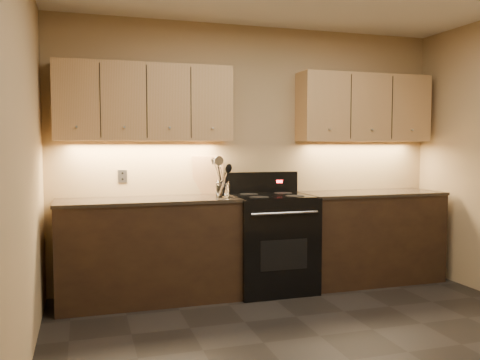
{
  "coord_description": "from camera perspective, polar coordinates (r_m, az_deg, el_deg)",
  "views": [
    {
      "loc": [
        -1.66,
        -2.89,
        1.42
      ],
      "look_at": [
        -0.31,
        1.45,
        1.1
      ],
      "focal_mm": 38.0,
      "sensor_mm": 36.0,
      "label": 1
    }
  ],
  "objects": [
    {
      "name": "floor",
      "position": [
        3.62,
        12.26,
        -19.16
      ],
      "size": [
        4.0,
        4.0,
        0.0
      ],
      "primitive_type": "plane",
      "color": "black",
      "rests_on": "ground"
    },
    {
      "name": "wall_back",
      "position": [
        5.16,
        1.47,
        2.7
      ],
      "size": [
        4.0,
        0.04,
        2.6
      ],
      "primitive_type": "cube",
      "color": "tan",
      "rests_on": "ground"
    },
    {
      "name": "wall_left",
      "position": [
        2.91,
        -24.04,
        1.34
      ],
      "size": [
        0.04,
        4.0,
        2.6
      ],
      "primitive_type": "cube",
      "color": "tan",
      "rests_on": "ground"
    },
    {
      "name": "counter_left",
      "position": [
        4.72,
        -10.22,
        -7.7
      ],
      "size": [
        1.62,
        0.62,
        0.93
      ],
      "color": "black",
      "rests_on": "ground"
    },
    {
      "name": "counter_right",
      "position": [
        5.48,
        14.34,
        -6.13
      ],
      "size": [
        1.46,
        0.62,
        0.93
      ],
      "color": "black",
      "rests_on": "ground"
    },
    {
      "name": "stove",
      "position": [
        4.98,
        3.52,
        -6.88
      ],
      "size": [
        0.76,
        0.68,
        1.14
      ],
      "color": "black",
      "rests_on": "ground"
    },
    {
      "name": "upper_cab_left",
      "position": [
        4.78,
        -10.64,
        8.52
      ],
      "size": [
        1.6,
        0.3,
        0.7
      ],
      "primitive_type": "cube",
      "color": "tan",
      "rests_on": "wall_back"
    },
    {
      "name": "upper_cab_right",
      "position": [
        5.53,
        13.76,
        7.85
      ],
      "size": [
        1.44,
        0.3,
        0.7
      ],
      "primitive_type": "cube",
      "color": "tan",
      "rests_on": "wall_back"
    },
    {
      "name": "outlet_plate",
      "position": [
        4.9,
        -13.06,
        0.42
      ],
      "size": [
        0.08,
        0.01,
        0.12
      ],
      "primitive_type": "cube",
      "color": "#B2B5BA",
      "rests_on": "wall_back"
    },
    {
      "name": "utensil_crock",
      "position": [
        4.71,
        -1.98,
        -1.08
      ],
      "size": [
        0.12,
        0.12,
        0.15
      ],
      "color": "white",
      "rests_on": "counter_left"
    },
    {
      "name": "cutting_board",
      "position": [
        5.0,
        -3.61,
        0.56
      ],
      "size": [
        0.31,
        0.16,
        0.38
      ],
      "primitive_type": "cube",
      "rotation": [
        0.15,
        0.0,
        -0.29
      ],
      "color": "tan",
      "rests_on": "counter_left"
    },
    {
      "name": "wooden_spoon",
      "position": [
        4.68,
        -2.36,
        0.02
      ],
      "size": [
        0.16,
        0.07,
        0.3
      ],
      "primitive_type": null,
      "rotation": [
        0.03,
        0.36,
        0.11
      ],
      "color": "tan",
      "rests_on": "utensil_crock"
    },
    {
      "name": "black_spoon",
      "position": [
        4.72,
        -2.01,
        0.11
      ],
      "size": [
        0.11,
        0.16,
        0.31
      ],
      "primitive_type": null,
      "rotation": [
        0.28,
        0.19,
        -0.14
      ],
      "color": "black",
      "rests_on": "utensil_crock"
    },
    {
      "name": "black_turner",
      "position": [
        4.7,
        -1.84,
        0.49
      ],
      "size": [
        0.15,
        0.19,
        0.38
      ],
      "primitive_type": null,
      "rotation": [
        -0.26,
        -0.04,
        0.37
      ],
      "color": "black",
      "rests_on": "utensil_crock"
    },
    {
      "name": "steel_spatula",
      "position": [
        4.72,
        -1.75,
        0.52
      ],
      "size": [
        0.2,
        0.12,
        0.38
      ],
      "primitive_type": null,
      "rotation": [
        -0.04,
        -0.3,
        -0.11
      ],
      "color": "silver",
      "rests_on": "utensil_crock"
    },
    {
      "name": "steel_skimmer",
      "position": [
        4.71,
        -1.5,
        0.42
      ],
      "size": [
        0.18,
        0.11,
        0.37
      ],
      "primitive_type": null,
      "rotation": [
        -0.0,
        -0.23,
        0.13
      ],
      "color": "silver",
      "rests_on": "utensil_crock"
    }
  ]
}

